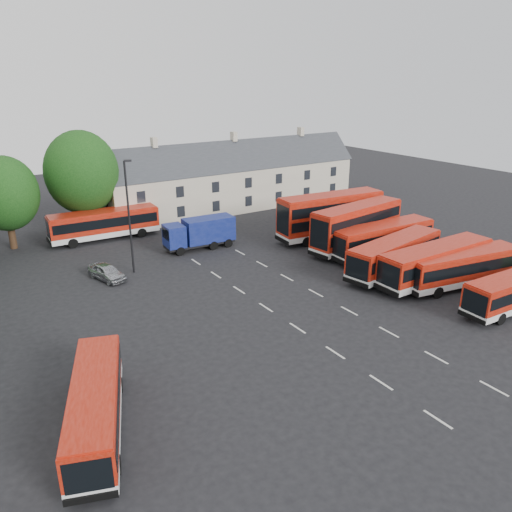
% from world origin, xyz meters
% --- Properties ---
extents(ground, '(140.00, 140.00, 0.00)m').
position_xyz_m(ground, '(0.00, 0.00, 0.00)').
color(ground, black).
rests_on(ground, ground).
extents(lane_markings, '(5.15, 33.80, 0.01)m').
position_xyz_m(lane_markings, '(2.50, 2.00, 0.01)').
color(lane_markings, beige).
rests_on(lane_markings, ground).
extents(terrace_houses, '(35.70, 7.13, 10.06)m').
position_xyz_m(terrace_houses, '(14.00, 30.00, 3.86)').
color(terrace_houses, beige).
rests_on(terrace_houses, ground).
extents(bus_row_b, '(11.32, 4.36, 3.12)m').
position_xyz_m(bus_row_b, '(16.23, -3.66, 1.88)').
color(bus_row_b, silver).
rests_on(bus_row_b, ground).
extents(bus_row_c, '(11.78, 2.77, 3.33)m').
position_xyz_m(bus_row_c, '(15.00, -1.89, 2.00)').
color(bus_row_c, silver).
rests_on(bus_row_c, ground).
extents(bus_row_d, '(11.65, 4.48, 3.22)m').
position_xyz_m(bus_row_d, '(13.79, 1.62, 1.93)').
color(bus_row_d, silver).
rests_on(bus_row_d, ground).
extents(bus_row_e, '(11.55, 3.10, 3.24)m').
position_xyz_m(bus_row_e, '(16.35, 5.49, 1.95)').
color(bus_row_e, silver).
rests_on(bus_row_e, ground).
extents(bus_dd_south, '(11.57, 4.04, 4.65)m').
position_xyz_m(bus_dd_south, '(15.57, 8.38, 2.65)').
color(bus_dd_south, silver).
rests_on(bus_dd_south, ground).
extents(bus_dd_north, '(12.32, 3.91, 4.97)m').
position_xyz_m(bus_dd_north, '(15.72, 12.56, 2.83)').
color(bus_dd_north, silver).
rests_on(bus_dd_north, ground).
extents(bus_west, '(5.45, 10.05, 2.79)m').
position_xyz_m(bus_west, '(-15.14, -5.13, 1.68)').
color(bus_west, silver).
rests_on(bus_west, ground).
extents(bus_north, '(11.62, 3.23, 3.25)m').
position_xyz_m(bus_north, '(-5.08, 25.69, 1.95)').
color(bus_north, silver).
rests_on(bus_north, ground).
extents(box_truck, '(7.41, 2.77, 3.18)m').
position_xyz_m(box_truck, '(2.27, 17.29, 1.79)').
color(box_truck, black).
rests_on(box_truck, ground).
extents(silver_car, '(2.73, 4.45, 1.41)m').
position_xyz_m(silver_car, '(-8.51, 14.37, 0.71)').
color(silver_car, '#A5A7AD').
rests_on(silver_car, ground).
extents(lamppost, '(0.71, 0.34, 10.24)m').
position_xyz_m(lamppost, '(-5.93, 14.69, 5.47)').
color(lamppost, black).
rests_on(lamppost, ground).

